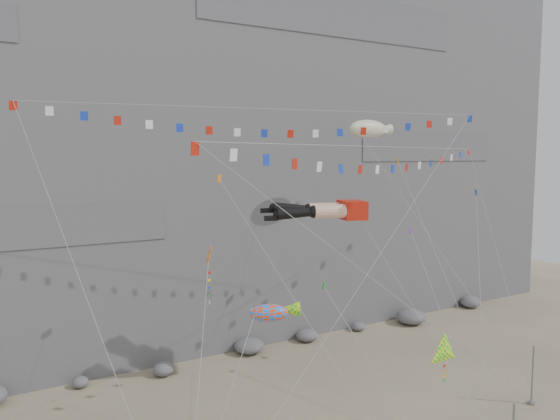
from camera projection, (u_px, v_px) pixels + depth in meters
name	position (u px, v px, depth m)	size (l,w,h in m)	color
cliff	(183.00, 80.00, 57.71)	(80.00, 28.00, 50.00)	slate
talus_boulders	(249.00, 346.00, 47.31)	(60.00, 3.00, 1.20)	slate
anchor_pole_right	(532.00, 375.00, 37.48)	(0.12, 0.12, 4.15)	slate
legs_kite	(325.00, 211.00, 38.84)	(7.67, 18.12, 20.15)	#B4190B
flag_banner_upper	(277.00, 109.00, 37.38)	(32.39, 14.83, 26.30)	#B4190B
flag_banner_lower	(386.00, 147.00, 35.95)	(32.29, 14.04, 20.63)	#B4190B
harlequin_kite	(209.00, 256.00, 27.48)	(4.95, 7.28, 14.14)	red
fish_windsock	(268.00, 313.00, 27.99)	(8.54, 5.13, 11.92)	#ED400C
delta_kite	(445.00, 352.00, 30.26)	(2.21, 6.09, 8.50)	#FFF50D
blimp_windsock	(368.00, 129.00, 45.95)	(6.14, 15.55, 24.58)	beige
small_kite_a	(223.00, 184.00, 35.60)	(4.47, 15.96, 22.17)	orange
small_kite_b	(412.00, 236.00, 39.08)	(4.24, 11.58, 16.48)	purple
small_kite_c	(326.00, 290.00, 30.51)	(2.74, 9.44, 13.39)	green
small_kite_d	(400.00, 166.00, 42.67)	(5.48, 16.56, 23.51)	#F0AE14
small_kite_e	(476.00, 198.00, 41.12)	(9.90, 9.80, 19.34)	#1331AD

